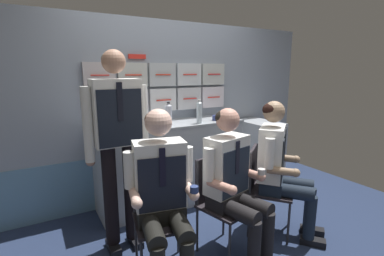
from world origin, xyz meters
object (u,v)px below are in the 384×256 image
object	(u,v)px
service_trolley	(258,151)
folding_chair_left	(159,206)
crew_member_right	(234,178)
crew_member_standing	(118,134)
folding_chair_by_counter	(262,181)
folding_chair_right	(219,194)
sparkling_bottle_green	(169,115)
crew_member_by_counter	(280,163)
crew_member_left	(162,189)
coffee_cup_white	(215,118)

from	to	relation	value
service_trolley	folding_chair_left	world-z (taller)	service_trolley
crew_member_right	crew_member_standing	world-z (taller)	crew_member_standing
crew_member_right	folding_chair_by_counter	xyz separation A→B (m)	(0.49, 0.18, -0.19)
folding_chair_left	folding_chair_right	world-z (taller)	same
folding_chair_right	folding_chair_by_counter	xyz separation A→B (m)	(0.53, 0.03, 0.00)
sparkling_bottle_green	crew_member_by_counter	bearing A→B (deg)	-55.08
crew_member_standing	folding_chair_right	bearing A→B (deg)	-31.29
service_trolley	sparkling_bottle_green	xyz separation A→B (m)	(-1.39, -0.04, 0.62)
folding_chair_right	sparkling_bottle_green	bearing A→B (deg)	93.38
folding_chair_left	service_trolley	bearing A→B (deg)	24.75
crew_member_left	sparkling_bottle_green	xyz separation A→B (m)	(0.52, 0.98, 0.38)
folding_chair_by_counter	coffee_cup_white	distance (m)	1.00
crew_member_right	folding_chair_right	bearing A→B (deg)	103.73
folding_chair_right	crew_member_right	size ratio (longest dim) A/B	0.66
service_trolley	folding_chair_by_counter	distance (m)	1.20
sparkling_bottle_green	coffee_cup_white	world-z (taller)	sparkling_bottle_green
folding_chair_by_counter	crew_member_standing	world-z (taller)	crew_member_standing
folding_chair_left	folding_chair_right	distance (m)	0.55
coffee_cup_white	crew_member_left	bearing A→B (deg)	-139.36
folding_chair_left	crew_member_right	world-z (taller)	crew_member_right
folding_chair_left	folding_chair_by_counter	size ratio (longest dim) A/B	1.00
folding_chair_right	crew_member_right	xyz separation A→B (m)	(0.04, -0.15, 0.19)
crew_member_right	folding_chair_by_counter	distance (m)	0.56
folding_chair_left	sparkling_bottle_green	bearing A→B (deg)	59.27
folding_chair_right	crew_member_by_counter	distance (m)	0.67
crew_member_by_counter	coffee_cup_white	world-z (taller)	crew_member_by_counter
folding_chair_right	crew_member_by_counter	size ratio (longest dim) A/B	0.64
crew_member_right	sparkling_bottle_green	xyz separation A→B (m)	(-0.09, 1.04, 0.39)
crew_member_standing	sparkling_bottle_green	world-z (taller)	crew_member_standing
sparkling_bottle_green	crew_member_left	bearing A→B (deg)	-118.16
coffee_cup_white	crew_member_standing	bearing A→B (deg)	-161.09
crew_member_standing	coffee_cup_white	distance (m)	1.39
service_trolley	crew_member_left	xyz separation A→B (m)	(-1.91, -1.02, 0.24)
crew_member_standing	coffee_cup_white	xyz separation A→B (m)	(1.31, 0.45, -0.04)
sparkling_bottle_green	service_trolley	bearing A→B (deg)	1.64
folding_chair_left	crew_member_standing	size ratio (longest dim) A/B	0.48
crew_member_standing	crew_member_left	bearing A→B (deg)	-73.61
crew_member_left	sparkling_bottle_green	world-z (taller)	crew_member_left
crew_member_right	coffee_cup_white	size ratio (longest dim) A/B	16.83
folding_chair_left	sparkling_bottle_green	distance (m)	1.12
folding_chair_by_counter	crew_member_by_counter	xyz separation A→B (m)	(0.10, -0.12, 0.20)
sparkling_bottle_green	folding_chair_by_counter	bearing A→B (deg)	-55.70
crew_member_left	coffee_cup_white	bearing A→B (deg)	40.64
crew_member_standing	coffee_cup_white	bearing A→B (deg)	18.91
folding_chair_by_counter	crew_member_by_counter	distance (m)	0.26
service_trolley	crew_member_standing	distance (m)	2.20
crew_member_by_counter	crew_member_standing	distance (m)	1.50
folding_chair_left	folding_chair_by_counter	xyz separation A→B (m)	(1.07, -0.03, 0.00)
sparkling_bottle_green	coffee_cup_white	size ratio (longest dim) A/B	3.42
crew_member_right	folding_chair_left	bearing A→B (deg)	159.76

